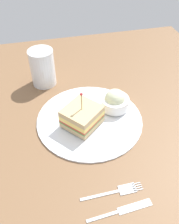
% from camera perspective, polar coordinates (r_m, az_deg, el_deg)
% --- Properties ---
extents(ground_plane, '(0.98, 0.98, 0.02)m').
position_cam_1_polar(ground_plane, '(0.66, 0.00, -2.52)').
color(ground_plane, brown).
extents(plate, '(0.28, 0.28, 0.01)m').
position_cam_1_polar(plate, '(0.65, 0.00, -1.60)').
color(plate, white).
rests_on(plate, ground_plane).
extents(sandwich_half_center, '(0.12, 0.12, 0.10)m').
position_cam_1_polar(sandwich_half_center, '(0.61, -1.79, -1.02)').
color(sandwich_half_center, tan).
rests_on(sandwich_half_center, plate).
extents(coleslaw_bowl, '(0.08, 0.08, 0.06)m').
position_cam_1_polar(coleslaw_bowl, '(0.66, 5.99, 2.64)').
color(coleslaw_bowl, white).
rests_on(coleslaw_bowl, plate).
extents(drink_glass, '(0.07, 0.07, 0.11)m').
position_cam_1_polar(drink_glass, '(0.76, -10.98, 10.03)').
color(drink_glass, beige).
rests_on(drink_glass, ground_plane).
extents(fork, '(0.13, 0.02, 0.00)m').
position_cam_1_polar(fork, '(0.53, 6.96, -17.94)').
color(fork, silver).
rests_on(fork, ground_plane).
extents(knife, '(0.13, 0.02, 0.00)m').
position_cam_1_polar(knife, '(0.51, 8.09, -21.87)').
color(knife, silver).
rests_on(knife, ground_plane).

